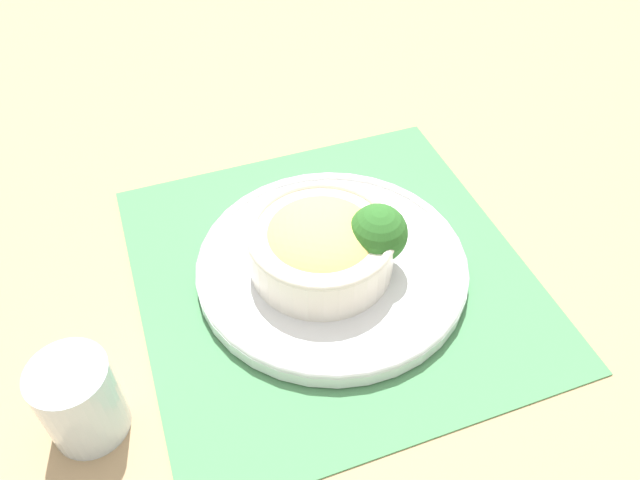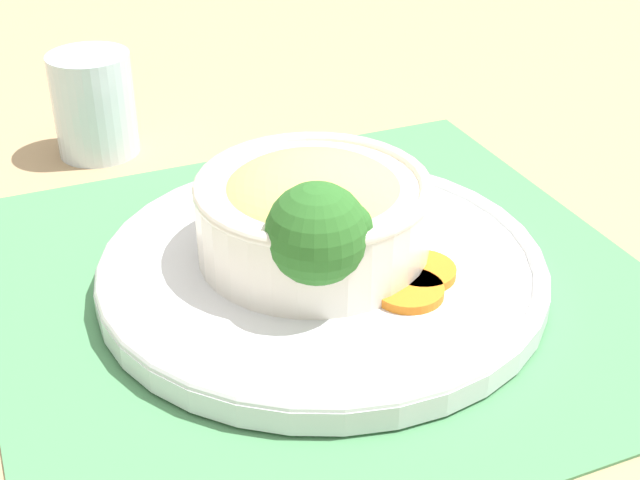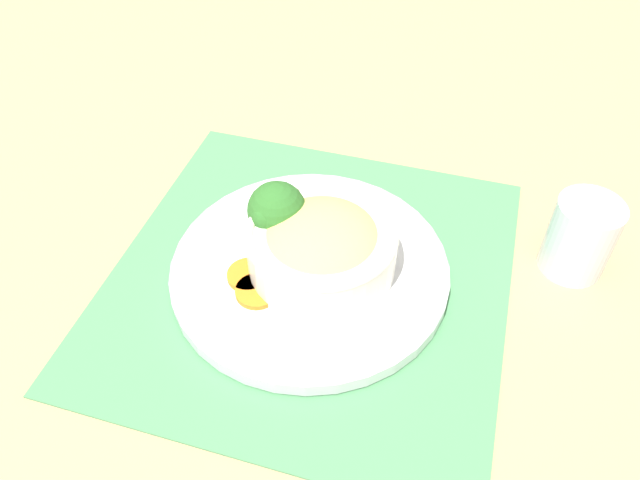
# 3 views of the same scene
# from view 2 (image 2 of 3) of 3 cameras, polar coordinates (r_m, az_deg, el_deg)

# --- Properties ---
(ground_plane) EXTENTS (4.00, 4.00, 0.00)m
(ground_plane) POSITION_cam_2_polar(r_m,az_deg,el_deg) (0.61, 0.14, -2.97)
(ground_plane) COLOR tan
(placemat) EXTENTS (0.47, 0.46, 0.00)m
(placemat) POSITION_cam_2_polar(r_m,az_deg,el_deg) (0.61, 0.14, -2.81)
(placemat) COLOR #4C8C59
(placemat) RESTS_ON ground_plane
(plate) EXTENTS (0.30, 0.30, 0.02)m
(plate) POSITION_cam_2_polar(r_m,az_deg,el_deg) (0.60, 0.14, -1.77)
(plate) COLOR silver
(plate) RESTS_ON placemat
(bowl) EXTENTS (0.16, 0.16, 0.07)m
(bowl) POSITION_cam_2_polar(r_m,az_deg,el_deg) (0.59, -0.68, 1.87)
(bowl) COLOR silver
(bowl) RESTS_ON plate
(broccoli_floret) EXTENTS (0.06, 0.06, 0.08)m
(broccoli_floret) POSITION_cam_2_polar(r_m,az_deg,el_deg) (0.54, -0.13, 0.21)
(broccoli_floret) COLOR #84AD5B
(broccoli_floret) RESTS_ON plate
(carrot_slice_near) EXTENTS (0.05, 0.05, 0.01)m
(carrot_slice_near) POSITION_cam_2_polar(r_m,az_deg,el_deg) (0.57, 5.66, -3.23)
(carrot_slice_near) COLOR orange
(carrot_slice_near) RESTS_ON plate
(carrot_slice_middle) EXTENTS (0.05, 0.05, 0.01)m
(carrot_slice_middle) POSITION_cam_2_polar(r_m,az_deg,el_deg) (0.59, 6.49, -2.00)
(carrot_slice_middle) COLOR orange
(carrot_slice_middle) RESTS_ON plate
(water_glass) EXTENTS (0.07, 0.07, 0.09)m
(water_glass) POSITION_cam_2_polar(r_m,az_deg,el_deg) (0.81, -14.22, 8.09)
(water_glass) COLOR silver
(water_glass) RESTS_ON ground_plane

